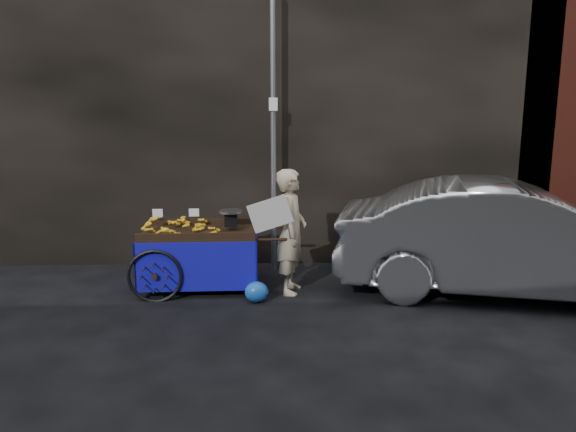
{
  "coord_description": "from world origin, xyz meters",
  "views": [
    {
      "loc": [
        0.24,
        -6.7,
        2.43
      ],
      "look_at": [
        0.48,
        0.5,
        0.96
      ],
      "focal_mm": 35.0,
      "sensor_mm": 36.0,
      "label": 1
    }
  ],
  "objects_px": {
    "parked_car": "(512,239)",
    "banana_cart": "(196,237)",
    "vendor": "(291,231)",
    "plastic_bag": "(256,292)"
  },
  "relations": [
    {
      "from": "banana_cart",
      "to": "plastic_bag",
      "type": "bearing_deg",
      "value": -37.13
    },
    {
      "from": "plastic_bag",
      "to": "parked_car",
      "type": "xyz_separation_m",
      "value": [
        3.24,
        0.2,
        0.59
      ]
    },
    {
      "from": "vendor",
      "to": "plastic_bag",
      "type": "xyz_separation_m",
      "value": [
        -0.44,
        -0.38,
        -0.68
      ]
    },
    {
      "from": "parked_car",
      "to": "banana_cart",
      "type": "bearing_deg",
      "value": 98.35
    },
    {
      "from": "vendor",
      "to": "parked_car",
      "type": "relative_size",
      "value": 0.37
    },
    {
      "from": "plastic_bag",
      "to": "banana_cart",
      "type": "bearing_deg",
      "value": 144.12
    },
    {
      "from": "vendor",
      "to": "plastic_bag",
      "type": "height_order",
      "value": "vendor"
    },
    {
      "from": "vendor",
      "to": "parked_car",
      "type": "distance_m",
      "value": 2.8
    },
    {
      "from": "banana_cart",
      "to": "parked_car",
      "type": "distance_m",
      "value": 4.06
    },
    {
      "from": "banana_cart",
      "to": "plastic_bag",
      "type": "distance_m",
      "value": 1.14
    }
  ]
}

